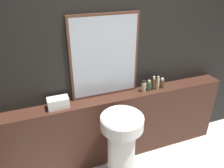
% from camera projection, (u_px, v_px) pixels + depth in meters
% --- Properties ---
extents(wall_back, '(8.00, 0.06, 2.50)m').
position_uv_depth(wall_back, '(109.00, 64.00, 2.41)').
color(wall_back, black).
rests_on(wall_back, ground_plane).
extents(vanity_counter, '(2.88, 0.21, 0.90)m').
position_uv_depth(vanity_counter, '(113.00, 128.00, 2.67)').
color(vanity_counter, '#422319').
rests_on(vanity_counter, ground_plane).
extents(pedestal_sink, '(0.43, 0.43, 0.91)m').
position_uv_depth(pedestal_sink, '(121.00, 146.00, 2.29)').
color(pedestal_sink, silver).
rests_on(pedestal_sink, ground_plane).
extents(mirror, '(0.76, 0.03, 0.91)m').
position_uv_depth(mirror, '(105.00, 57.00, 2.30)').
color(mirror, '#563323').
rests_on(mirror, vanity_counter).
extents(towel_stack, '(0.22, 0.12, 0.11)m').
position_uv_depth(towel_stack, '(58.00, 103.00, 2.25)').
color(towel_stack, silver).
rests_on(towel_stack, vanity_counter).
extents(shampoo_bottle, '(0.05, 0.05, 0.14)m').
position_uv_depth(shampoo_bottle, '(144.00, 86.00, 2.55)').
color(shampoo_bottle, '#C6B284').
rests_on(shampoo_bottle, vanity_counter).
extents(conditioner_bottle, '(0.05, 0.05, 0.13)m').
position_uv_depth(conditioner_bottle, '(149.00, 86.00, 2.57)').
color(conditioner_bottle, '#2D4C3D').
rests_on(conditioner_bottle, vanity_counter).
extents(lotion_bottle, '(0.04, 0.04, 0.17)m').
position_uv_depth(lotion_bottle, '(154.00, 83.00, 2.58)').
color(lotion_bottle, '#4C3823').
rests_on(lotion_bottle, vanity_counter).
extents(body_wash_bottle, '(0.04, 0.04, 0.16)m').
position_uv_depth(body_wash_bottle, '(158.00, 83.00, 2.60)').
color(body_wash_bottle, '#C6B284').
rests_on(body_wash_bottle, vanity_counter).
extents(hand_soap_bottle, '(0.05, 0.05, 0.13)m').
position_uv_depth(hand_soap_bottle, '(162.00, 83.00, 2.63)').
color(hand_soap_bottle, '#4C3823').
rests_on(hand_soap_bottle, vanity_counter).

